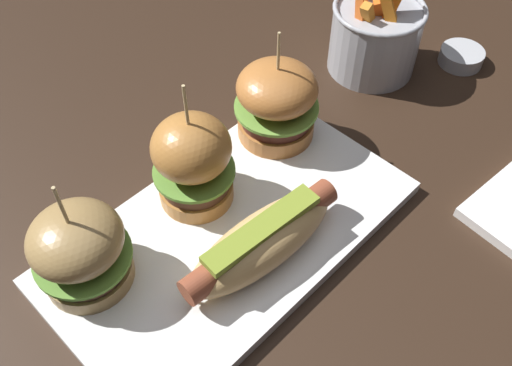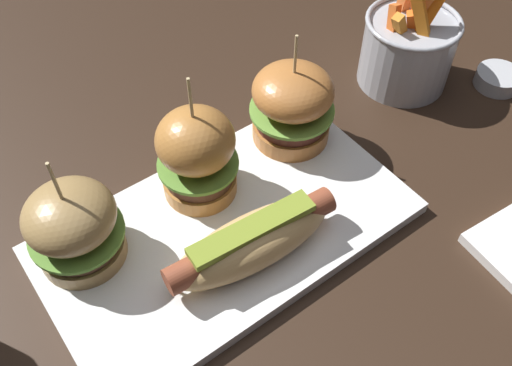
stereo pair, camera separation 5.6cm
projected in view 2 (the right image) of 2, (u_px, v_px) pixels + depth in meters
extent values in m
plane|color=black|center=(227.00, 233.00, 0.58)|extent=(3.00, 3.00, 0.00)
cube|color=white|center=(227.00, 229.00, 0.58)|extent=(0.37, 0.21, 0.01)
ellipsoid|color=tan|center=(252.00, 242.00, 0.53)|extent=(0.17, 0.07, 0.04)
cylinder|color=brown|center=(252.00, 239.00, 0.53)|extent=(0.18, 0.04, 0.03)
cube|color=olive|center=(252.00, 229.00, 0.52)|extent=(0.13, 0.03, 0.01)
cylinder|color=#9A7947|center=(83.00, 248.00, 0.55)|extent=(0.08, 0.08, 0.02)
cylinder|color=#533625|center=(79.00, 239.00, 0.53)|extent=(0.08, 0.08, 0.01)
cylinder|color=#609338|center=(76.00, 233.00, 0.53)|extent=(0.09, 0.09, 0.00)
ellipsoid|color=#9A7947|center=(69.00, 216.00, 0.51)|extent=(0.08, 0.08, 0.05)
cylinder|color=tan|center=(57.00, 187.00, 0.47)|extent=(0.00, 0.00, 0.06)
cylinder|color=#B27437|center=(200.00, 183.00, 0.60)|extent=(0.08, 0.08, 0.02)
cylinder|color=#513021|center=(199.00, 171.00, 0.58)|extent=(0.07, 0.07, 0.02)
cylinder|color=#609338|center=(198.00, 164.00, 0.57)|extent=(0.08, 0.08, 0.00)
ellipsoid|color=#B27437|center=(195.00, 140.00, 0.55)|extent=(0.08, 0.08, 0.06)
cylinder|color=tan|center=(191.00, 104.00, 0.51)|extent=(0.00, 0.00, 0.06)
cylinder|color=#B36D34|center=(291.00, 129.00, 0.65)|extent=(0.09, 0.09, 0.02)
cylinder|color=#50261D|center=(291.00, 116.00, 0.63)|extent=(0.08, 0.08, 0.02)
cylinder|color=#6B9E3D|center=(292.00, 109.00, 0.62)|extent=(0.09, 0.09, 0.00)
ellipsoid|color=#B36D34|center=(293.00, 91.00, 0.60)|extent=(0.09, 0.09, 0.05)
cylinder|color=tan|center=(295.00, 60.00, 0.57)|extent=(0.00, 0.00, 0.06)
cylinder|color=#A8AAB2|center=(407.00, 53.00, 0.71)|extent=(0.11, 0.11, 0.08)
torus|color=#A8AAB2|center=(414.00, 22.00, 0.67)|extent=(0.12, 0.12, 0.01)
cube|color=orange|center=(392.00, 31.00, 0.67)|extent=(0.02, 0.03, 0.06)
cube|color=orange|center=(401.00, 33.00, 0.67)|extent=(0.04, 0.01, 0.06)
cube|color=orange|center=(418.00, 15.00, 0.67)|extent=(0.03, 0.02, 0.09)
cube|color=#D86212|center=(423.00, 25.00, 0.67)|extent=(0.05, 0.02, 0.07)
cube|color=orange|center=(412.00, 30.00, 0.68)|extent=(0.03, 0.01, 0.06)
cube|color=orange|center=(415.00, 19.00, 0.67)|extent=(0.04, 0.03, 0.08)
cube|color=orange|center=(402.00, 9.00, 0.70)|extent=(0.02, 0.03, 0.07)
cube|color=orange|center=(423.00, 28.00, 0.66)|extent=(0.03, 0.05, 0.08)
cylinder|color=#B7BABF|center=(498.00, 79.00, 0.73)|extent=(0.06, 0.06, 0.02)
cylinder|color=beige|center=(499.00, 75.00, 0.72)|extent=(0.05, 0.05, 0.00)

